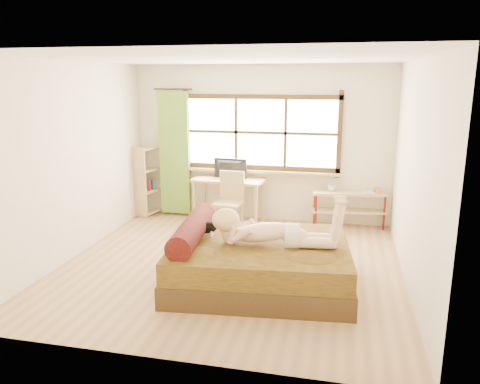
% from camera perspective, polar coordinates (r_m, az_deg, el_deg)
% --- Properties ---
extents(floor, '(4.50, 4.50, 0.00)m').
position_cam_1_polar(floor, '(6.40, -1.17, -8.92)').
color(floor, '#9E754C').
rests_on(floor, ground).
extents(ceiling, '(4.50, 4.50, 0.00)m').
position_cam_1_polar(ceiling, '(5.92, -1.30, 16.00)').
color(ceiling, white).
rests_on(ceiling, wall_back).
extents(wall_back, '(4.50, 0.00, 4.50)m').
position_cam_1_polar(wall_back, '(8.19, 2.53, 5.86)').
color(wall_back, silver).
rests_on(wall_back, floor).
extents(wall_front, '(4.50, 0.00, 4.50)m').
position_cam_1_polar(wall_front, '(3.93, -9.08, -2.89)').
color(wall_front, silver).
rests_on(wall_front, floor).
extents(wall_left, '(0.00, 4.50, 4.50)m').
position_cam_1_polar(wall_left, '(6.90, -19.73, 3.61)').
color(wall_left, silver).
rests_on(wall_left, floor).
extents(wall_right, '(0.00, 4.50, 4.50)m').
position_cam_1_polar(wall_right, '(5.91, 20.49, 1.98)').
color(wall_right, silver).
rests_on(wall_right, floor).
extents(window, '(2.80, 0.16, 1.46)m').
position_cam_1_polar(window, '(8.14, 2.51, 6.95)').
color(window, '#FFEDBF').
rests_on(window, wall_back).
extents(curtain, '(0.55, 0.10, 2.20)m').
position_cam_1_polar(curtain, '(8.51, -7.99, 4.68)').
color(curtain, '#537E22').
rests_on(curtain, wall_back).
extents(bed, '(2.29, 1.91, 0.81)m').
position_cam_1_polar(bed, '(5.77, 1.96, -8.42)').
color(bed, '#321F0F').
rests_on(bed, floor).
extents(woman, '(1.53, 0.57, 0.64)m').
position_cam_1_polar(woman, '(5.51, 4.00, -3.28)').
color(woman, beige).
rests_on(woman, bed).
extents(kitten, '(0.33, 0.16, 0.26)m').
position_cam_1_polar(kitten, '(5.89, -4.23, -4.13)').
color(kitten, black).
rests_on(kitten, bed).
extents(desk, '(1.28, 0.69, 0.77)m').
position_cam_1_polar(desk, '(8.13, -1.39, 0.90)').
color(desk, tan).
rests_on(desk, floor).
extents(monitor, '(0.60, 0.14, 0.34)m').
position_cam_1_polar(monitor, '(8.12, -1.32, 2.86)').
color(monitor, black).
rests_on(monitor, desk).
extents(chair, '(0.47, 0.47, 0.96)m').
position_cam_1_polar(chair, '(7.79, -1.24, -0.65)').
color(chair, tan).
rests_on(chair, floor).
extents(pipe_shelf, '(1.26, 0.49, 0.70)m').
position_cam_1_polar(pipe_shelf, '(8.07, 13.26, -1.12)').
color(pipe_shelf, tan).
rests_on(pipe_shelf, floor).
extents(cup, '(0.16, 0.16, 0.11)m').
position_cam_1_polar(cup, '(8.02, 11.11, 0.49)').
color(cup, gray).
rests_on(cup, pipe_shelf).
extents(book, '(0.22, 0.27, 0.02)m').
position_cam_1_polar(book, '(8.03, 14.66, -0.01)').
color(book, gray).
rests_on(book, pipe_shelf).
extents(bookshelf, '(0.43, 0.61, 1.27)m').
position_cam_1_polar(bookshelf, '(8.77, -11.19, 1.45)').
color(bookshelf, tan).
rests_on(bookshelf, floor).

